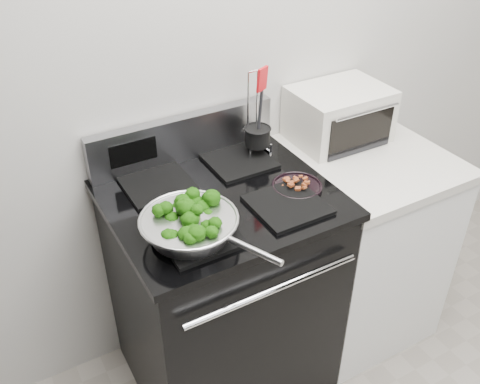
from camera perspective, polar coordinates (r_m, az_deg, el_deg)
back_wall at (r=2.12m, az=0.69°, el=15.53°), size 4.00×0.02×2.70m
gas_range at (r=2.20m, az=-1.86°, el=-10.33°), size 0.79×0.69×1.13m
counter at (r=2.52m, az=12.14°, el=-5.17°), size 0.62×0.68×0.92m
skillet at (r=1.68m, az=-5.37°, el=-3.57°), size 0.32×0.48×0.07m
broccoli_pile at (r=1.68m, az=-5.47°, el=-3.04°), size 0.25×0.25×0.09m
bacon_plate at (r=1.94m, az=6.11°, el=0.87°), size 0.18×0.18×0.04m
utensil_holder at (r=2.11m, az=1.86°, el=5.49°), size 0.12×0.12×0.37m
toaster_oven at (r=2.31m, az=10.50°, el=8.16°), size 0.39×0.30×0.23m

